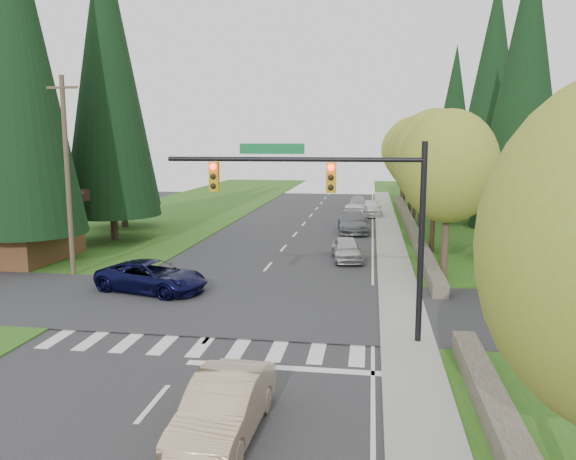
% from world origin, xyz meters
% --- Properties ---
extents(ground, '(120.00, 120.00, 0.00)m').
position_xyz_m(ground, '(0.00, 0.00, 0.00)').
color(ground, '#28282B').
rests_on(ground, ground).
extents(grass_east, '(14.00, 110.00, 0.06)m').
position_xyz_m(grass_east, '(13.00, 20.00, 0.03)').
color(grass_east, '#235516').
rests_on(grass_east, ground).
extents(grass_west, '(14.00, 110.00, 0.06)m').
position_xyz_m(grass_west, '(-13.00, 20.00, 0.03)').
color(grass_west, '#235516').
rests_on(grass_west, ground).
extents(cross_street, '(120.00, 8.00, 0.10)m').
position_xyz_m(cross_street, '(0.00, 8.00, 0.00)').
color(cross_street, '#28282B').
rests_on(cross_street, ground).
extents(sidewalk_east, '(1.80, 80.00, 0.13)m').
position_xyz_m(sidewalk_east, '(6.90, 22.00, 0.07)').
color(sidewalk_east, gray).
rests_on(sidewalk_east, ground).
extents(curb_east, '(0.20, 80.00, 0.13)m').
position_xyz_m(curb_east, '(6.05, 22.00, 0.07)').
color(curb_east, gray).
rests_on(curb_east, ground).
extents(stone_wall_north, '(0.70, 40.00, 0.70)m').
position_xyz_m(stone_wall_north, '(8.60, 30.00, 0.35)').
color(stone_wall_north, '#4C4438').
rests_on(stone_wall_north, ground).
extents(traffic_signal, '(8.70, 0.37, 6.80)m').
position_xyz_m(traffic_signal, '(4.37, 4.50, 4.98)').
color(traffic_signal, black).
rests_on(traffic_signal, ground).
extents(brown_building, '(8.40, 8.40, 5.40)m').
position_xyz_m(brown_building, '(-15.00, 15.00, 3.14)').
color(brown_building, '#4C2D19').
rests_on(brown_building, ground).
extents(utility_pole, '(1.60, 0.24, 10.00)m').
position_xyz_m(utility_pole, '(-9.50, 12.00, 5.14)').
color(utility_pole, '#473828').
rests_on(utility_pole, ground).
extents(decid_tree_0, '(4.80, 4.80, 8.37)m').
position_xyz_m(decid_tree_0, '(9.20, 14.00, 5.60)').
color(decid_tree_0, '#38281C').
rests_on(decid_tree_0, ground).
extents(decid_tree_1, '(5.20, 5.20, 8.80)m').
position_xyz_m(decid_tree_1, '(9.30, 21.00, 5.80)').
color(decid_tree_1, '#38281C').
rests_on(decid_tree_1, ground).
extents(decid_tree_2, '(5.00, 5.00, 8.82)m').
position_xyz_m(decid_tree_2, '(9.10, 28.00, 5.93)').
color(decid_tree_2, '#38281C').
rests_on(decid_tree_2, ground).
extents(decid_tree_3, '(5.00, 5.00, 8.55)m').
position_xyz_m(decid_tree_3, '(9.20, 35.00, 5.66)').
color(decid_tree_3, '#38281C').
rests_on(decid_tree_3, ground).
extents(decid_tree_4, '(5.40, 5.40, 9.18)m').
position_xyz_m(decid_tree_4, '(9.30, 42.00, 6.06)').
color(decid_tree_4, '#38281C').
rests_on(decid_tree_4, ground).
extents(decid_tree_5, '(4.80, 4.80, 8.30)m').
position_xyz_m(decid_tree_5, '(9.10, 49.00, 5.53)').
color(decid_tree_5, '#38281C').
rests_on(decid_tree_5, ground).
extents(decid_tree_6, '(5.20, 5.20, 8.86)m').
position_xyz_m(decid_tree_6, '(9.20, 56.00, 5.86)').
color(decid_tree_6, '#38281C').
rests_on(decid_tree_6, ground).
extents(conifer_w_a, '(6.12, 6.12, 19.80)m').
position_xyz_m(conifer_w_a, '(-13.00, 14.00, 10.79)').
color(conifer_w_a, '#38281C').
rests_on(conifer_w_a, ground).
extents(conifer_w_b, '(5.44, 5.44, 17.80)m').
position_xyz_m(conifer_w_b, '(-16.00, 18.00, 9.79)').
color(conifer_w_b, '#38281C').
rests_on(conifer_w_b, ground).
extents(conifer_w_c, '(6.46, 6.46, 20.80)m').
position_xyz_m(conifer_w_c, '(-12.00, 22.00, 11.29)').
color(conifer_w_c, '#38281C').
rests_on(conifer_w_c, ground).
extents(conifer_w_e, '(5.78, 5.78, 18.80)m').
position_xyz_m(conifer_w_e, '(-14.00, 28.00, 10.29)').
color(conifer_w_e, '#38281C').
rests_on(conifer_w_e, ground).
extents(conifer_e_a, '(5.44, 5.44, 17.80)m').
position_xyz_m(conifer_e_a, '(14.00, 20.00, 9.79)').
color(conifer_e_a, '#38281C').
rests_on(conifer_e_a, ground).
extents(conifer_e_b, '(6.12, 6.12, 19.80)m').
position_xyz_m(conifer_e_b, '(15.00, 34.00, 10.79)').
color(conifer_e_b, '#38281C').
rests_on(conifer_e_b, ground).
extents(conifer_e_c, '(5.10, 5.10, 16.80)m').
position_xyz_m(conifer_e_c, '(14.00, 48.00, 9.29)').
color(conifer_e_c, '#38281C').
rests_on(conifer_e_c, ground).
extents(sedan_champagne, '(1.72, 4.42, 1.43)m').
position_xyz_m(sedan_champagne, '(2.28, -2.34, 0.72)').
color(sedan_champagne, tan).
rests_on(sedan_champagne, ground).
extents(suv_navy, '(5.63, 3.66, 1.44)m').
position_xyz_m(suv_navy, '(-4.24, 9.53, 0.72)').
color(suv_navy, black).
rests_on(suv_navy, ground).
extents(parked_car_a, '(2.13, 4.15, 1.35)m').
position_xyz_m(parked_car_a, '(4.20, 17.76, 0.68)').
color(parked_car_a, '#B5B4B9').
rests_on(parked_car_a, ground).
extents(parked_car_b, '(2.69, 5.59, 1.57)m').
position_xyz_m(parked_car_b, '(4.20, 28.23, 0.79)').
color(parked_car_b, slate).
rests_on(parked_car_b, ground).
extents(parked_car_c, '(2.13, 4.78, 1.52)m').
position_xyz_m(parked_car_c, '(4.20, 32.60, 0.76)').
color(parked_car_c, '#B8B7BD').
rests_on(parked_car_c, ground).
extents(parked_car_d, '(1.97, 4.56, 1.53)m').
position_xyz_m(parked_car_d, '(5.60, 37.77, 0.77)').
color(parked_car_d, silver).
rests_on(parked_car_d, ground).
extents(parked_car_e, '(1.90, 4.42, 1.27)m').
position_xyz_m(parked_car_e, '(4.20, 43.00, 0.63)').
color(parked_car_e, '#9D9CA1').
rests_on(parked_car_e, ground).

